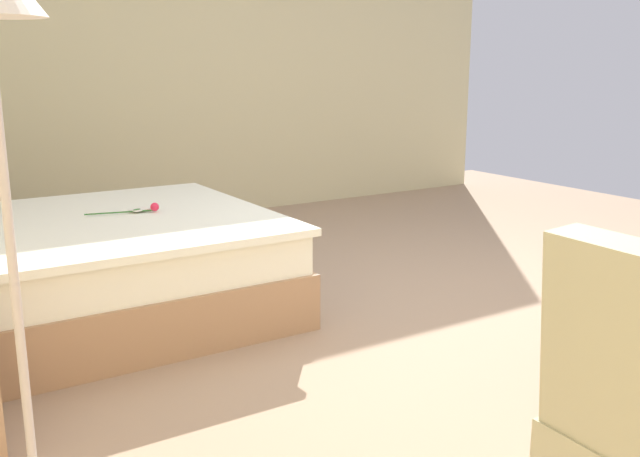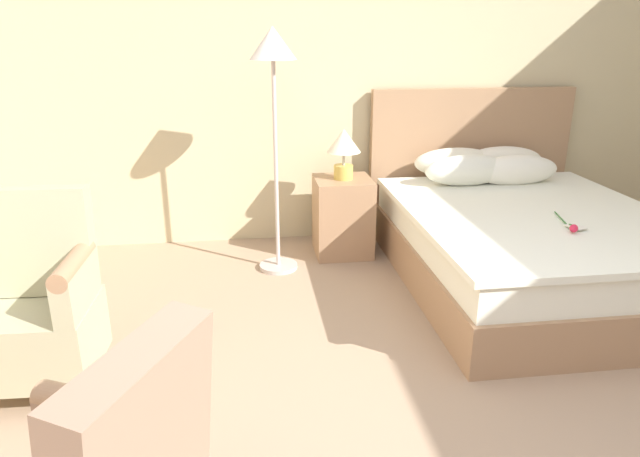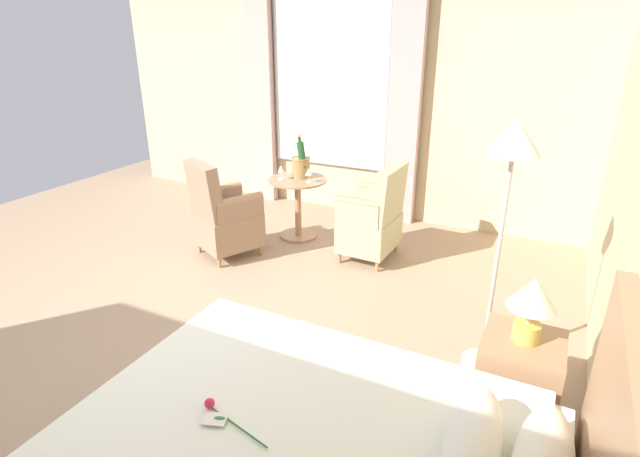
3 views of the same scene
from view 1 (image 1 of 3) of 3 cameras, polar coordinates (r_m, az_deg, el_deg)
name	(u,v)px [view 1 (image 1 of 3)]	position (r m, az deg, el deg)	size (l,w,h in m)	color
ground_plane	(454,312)	(4.08, 10.65, -6.60)	(7.80, 7.80, 0.00)	tan
wall_far_side	(211,52)	(6.55, -8.74, 13.80)	(0.12, 6.12, 2.90)	#C5BD91
bed	(47,267)	(3.97, -21.01, -2.88)	(1.69, 2.20, 1.22)	#A37B58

